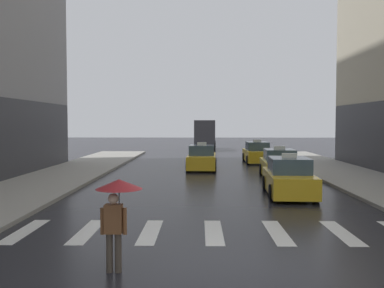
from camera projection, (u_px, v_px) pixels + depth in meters
The scene contains 8 objects.
ground_plane at pixel (218, 268), 9.17m from camera, with size 160.00×160.00×0.00m, color black.
crosswalk_markings at pixel (214, 232), 12.17m from camera, with size 11.30×2.80×0.01m.
taxi_lead at pixel (289, 178), 18.27m from camera, with size 2.11×4.62×1.80m.
taxi_second at pixel (279, 165), 24.00m from camera, with size 2.12×4.62×1.80m.
taxi_third at pixel (202, 159), 28.36m from camera, with size 2.07×4.60×1.80m.
taxi_fourth at pixel (257, 153), 33.08m from camera, with size 1.94×4.55×1.80m.
box_truck at pixel (205, 134), 48.19m from camera, with size 2.51×7.62×3.35m.
pedestrian_with_umbrella at pixel (117, 200), 8.83m from camera, with size 0.96×0.96×1.94m.
Camera 1 is at (-0.40, -9.04, 3.10)m, focal length 40.17 mm.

